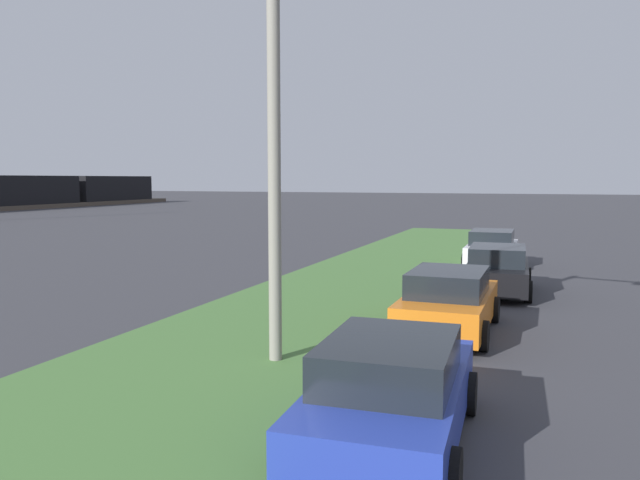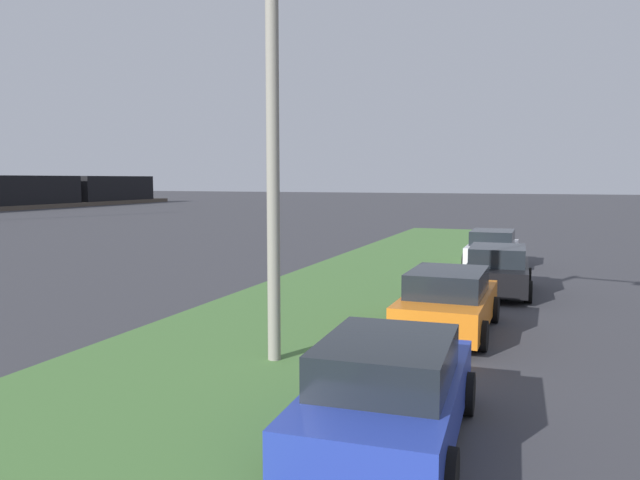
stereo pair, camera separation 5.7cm
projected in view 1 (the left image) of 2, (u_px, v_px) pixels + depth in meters
The scene contains 6 objects.
grass_median at pixel (269, 336), 13.49m from camera, with size 60.00×6.00×0.12m, color #477238.
parked_car_blue at pixel (391, 392), 8.04m from camera, with size 4.38×2.17×1.47m.
parked_car_orange at pixel (449, 302), 13.96m from camera, with size 4.31×2.04×1.47m.
parked_car_black at pixel (497, 270), 18.82m from camera, with size 4.36×2.14×1.47m.
parked_car_white at pixel (492, 249), 24.62m from camera, with size 4.31×2.03×1.47m.
streetlight at pixel (290, 129), 10.93m from camera, with size 0.87×2.85×7.50m.
Camera 1 is at (-1.99, 2.83, 3.51)m, focal length 34.40 mm.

